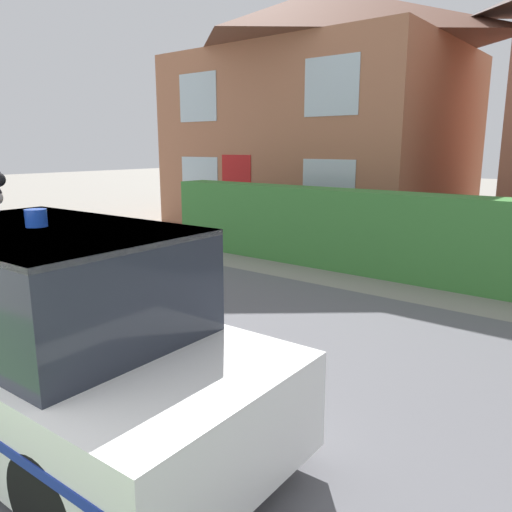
% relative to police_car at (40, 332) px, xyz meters
% --- Properties ---
extents(road_strip, '(28.00, 6.54, 0.01)m').
position_rel_police_car_xyz_m(road_strip, '(0.91, 1.90, -0.81)').
color(road_strip, '#5B5B60').
rests_on(road_strip, ground).
extents(garden_hedge, '(9.57, 0.73, 1.52)m').
position_rel_police_car_xyz_m(garden_hedge, '(-0.06, 6.52, -0.06)').
color(garden_hedge, '#3D7F38').
rests_on(garden_hedge, ground).
extents(police_car, '(4.58, 1.86, 1.83)m').
position_rel_police_car_xyz_m(police_car, '(0.00, 0.00, 0.00)').
color(police_car, black).
rests_on(police_car, road_strip).
extents(house_left, '(8.06, 6.73, 6.79)m').
position_rel_police_car_xyz_m(house_left, '(-4.29, 11.55, 2.64)').
color(house_left, '#A86B4C').
rests_on(house_left, ground).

